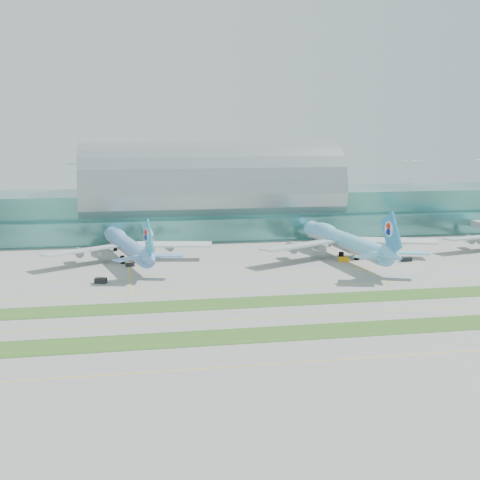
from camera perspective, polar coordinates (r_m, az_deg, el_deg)
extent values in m
plane|color=gray|center=(190.58, 3.08, -5.39)|extent=(700.00, 700.00, 0.00)
cube|color=#3D7A75|center=(314.33, -2.54, 2.42)|extent=(340.00, 42.00, 20.00)
cube|color=#3D7A75|center=(291.51, -1.86, 0.87)|extent=(340.00, 8.00, 10.00)
ellipsoid|color=#9EA5A8|center=(313.24, -2.55, 4.24)|extent=(340.00, 46.20, 16.17)
cylinder|color=white|center=(312.59, -2.56, 5.70)|extent=(0.80, 0.80, 16.00)
cube|color=#B2B7B7|center=(277.52, -7.85, 0.44)|extent=(3.50, 22.00, 3.00)
cylinder|color=black|center=(268.26, -7.72, -0.63)|extent=(1.00, 1.00, 4.00)
cube|color=#B2B7B7|center=(290.88, 7.07, 0.88)|extent=(3.50, 22.00, 3.00)
cylinder|color=black|center=(282.06, 7.68, -0.12)|extent=(1.00, 1.00, 4.00)
cube|color=#2D591E|center=(164.60, 5.42, -7.84)|extent=(420.00, 12.00, 0.08)
cube|color=#2D591E|center=(192.45, 2.94, -5.23)|extent=(420.00, 12.00, 0.08)
cube|color=yellow|center=(146.51, 7.61, -10.13)|extent=(420.00, 0.35, 0.01)
cube|color=yellow|center=(177.52, 4.16, -6.53)|extent=(420.00, 0.35, 0.01)
cube|color=yellow|center=(207.56, 1.90, -4.13)|extent=(420.00, 0.35, 0.01)
cube|color=yellow|center=(228.52, 0.70, -2.84)|extent=(420.00, 0.35, 0.01)
cylinder|color=#669EE1|center=(251.64, -9.58, -0.47)|extent=(17.60, 59.28, 5.93)
ellipsoid|color=#669EE1|center=(267.39, -10.37, 0.46)|extent=(9.10, 18.78, 4.22)
cone|color=#669EE1|center=(282.50, -11.00, 0.59)|extent=(6.76, 5.86, 5.93)
cone|color=#669EE1|center=(219.41, -7.66, -1.59)|extent=(7.23, 9.55, 5.63)
cube|color=silver|center=(246.77, -13.38, -0.88)|extent=(27.90, 21.83, 1.17)
cylinder|color=gray|center=(252.80, -12.58, -1.07)|extent=(4.23, 5.80, 3.25)
cube|color=silver|center=(254.10, -5.69, -0.37)|extent=(29.52, 12.32, 1.17)
cylinder|color=gray|center=(258.20, -6.93, -0.69)|extent=(4.23, 5.80, 3.25)
cube|color=#2DA0C9|center=(220.16, -7.82, 0.04)|extent=(3.06, 12.43, 13.79)
cylinder|color=white|center=(220.84, -7.89, 0.44)|extent=(1.76, 4.67, 4.59)
cylinder|color=black|center=(274.11, -10.59, -0.61)|extent=(1.72, 1.72, 2.87)
cylinder|color=black|center=(248.17, -10.00, -1.65)|extent=(1.72, 1.72, 2.87)
cylinder|color=black|center=(249.40, -8.71, -1.56)|extent=(1.72, 1.72, 2.87)
cylinder|color=#6FC8F6|center=(256.72, 8.91, -0.08)|extent=(12.98, 66.99, 6.67)
ellipsoid|color=#6FC8F6|center=(273.23, 7.27, 0.93)|extent=(8.23, 20.77, 4.75)
cone|color=#6FC8F6|center=(289.22, 5.91, 1.07)|extent=(7.15, 5.99, 6.67)
cone|color=#6FC8F6|center=(223.55, 12.99, -1.32)|extent=(7.22, 10.23, 6.33)
cube|color=silver|center=(247.32, 5.05, -0.47)|extent=(32.35, 22.06, 1.31)
cylinder|color=#979AA0|center=(254.78, 5.59, -0.70)|extent=(4.20, 6.23, 3.66)
cube|color=silver|center=(263.64, 12.92, -0.05)|extent=(33.22, 16.94, 1.31)
cylinder|color=#979AA0|center=(266.78, 11.39, -0.38)|extent=(4.20, 6.23, 3.66)
cube|color=#2E8CCF|center=(224.25, 12.79, 0.48)|extent=(1.99, 14.13, 15.50)
cylinder|color=white|center=(224.93, 12.67, 0.93)|extent=(1.45, 5.23, 5.16)
cylinder|color=black|center=(280.36, 6.70, -0.24)|extent=(1.94, 1.94, 3.23)
cylinder|color=black|center=(252.42, 8.63, -1.38)|extent=(1.94, 1.94, 3.23)
cylinder|color=black|center=(255.16, 9.95, -1.30)|extent=(1.94, 1.94, 3.23)
cube|color=silver|center=(284.99, 19.53, 0.21)|extent=(29.73, 13.79, 1.17)
cube|color=black|center=(218.38, -11.80, -3.41)|extent=(4.19, 3.20, 1.72)
cube|color=black|center=(242.58, -9.36, -2.08)|extent=(3.22, 2.02, 1.29)
cube|color=orange|center=(250.33, 8.83, -1.65)|extent=(3.74, 2.22, 1.77)
cube|color=black|center=(255.94, 14.01, -1.60)|extent=(3.94, 2.27, 1.60)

